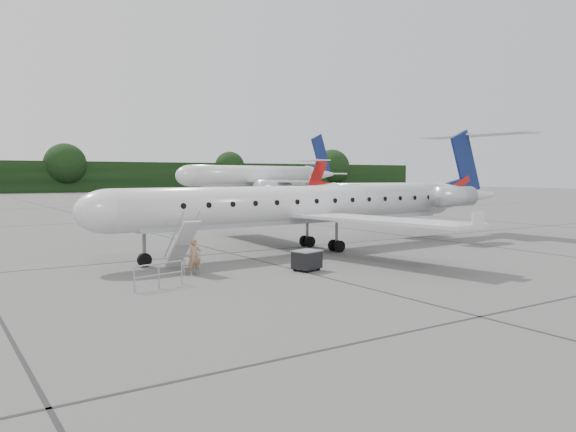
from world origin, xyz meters
TOP-DOWN VIEW (x-y plane):
  - ground at (0.00, 0.00)m, footprint 320.00×320.00m
  - treeline at (0.00, 130.00)m, footprint 260.00×4.00m
  - main_regional_jet at (-1.12, 5.07)m, footprint 31.32×23.27m
  - airstair at (-10.22, 2.38)m, footprint 0.96×2.27m
  - passenger at (-10.15, 1.11)m, footprint 0.63×0.44m
  - safety_railing at (-12.56, -0.86)m, footprint 2.17×0.55m
  - baggage_cart at (-5.23, -0.72)m, footprint 1.42×1.26m
  - bg_narrowbody at (27.43, 61.37)m, footprint 38.09×30.84m
  - bg_regional_right at (38.52, 38.74)m, footprint 28.73×23.29m

SIDE VIEW (x-z plane):
  - ground at x=0.00m, z-range 0.00..0.00m
  - safety_railing at x=-12.56m, z-range 0.00..1.00m
  - baggage_cart at x=-5.23m, z-range 0.00..1.04m
  - passenger at x=-10.15m, z-range 0.00..1.64m
  - airstair at x=-10.22m, z-range 0.00..2.43m
  - bg_regional_right at x=38.52m, z-range 0.00..6.67m
  - main_regional_jet at x=-1.12m, z-range 0.00..7.77m
  - treeline at x=0.00m, z-range 0.00..8.00m
  - bg_narrowbody at x=27.43m, z-range 0.00..12.11m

